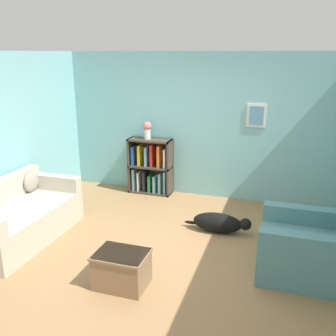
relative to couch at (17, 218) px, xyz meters
The scene contains 8 objects.
ground_plane 2.08m from the couch, ahead, with size 14.00×14.00×0.00m, color #997047.
wall_back 3.41m from the couch, 51.51° to the left, with size 5.60×0.13×2.60m.
couch is the anchor object (origin of this frame).
bookshelf 2.62m from the couch, 63.79° to the left, with size 0.81×0.32×1.05m.
recliner_chair 3.97m from the couch, ahead, with size 1.08×0.98×1.08m.
coffee_table 1.99m from the couch, 17.30° to the right, with size 0.60×0.46×0.42m.
dog 2.92m from the couch, 21.62° to the left, with size 1.01×0.27×0.30m.
vase 2.73m from the couch, 64.62° to the left, with size 0.15×0.15×0.32m.
Camera 1 is at (1.52, -4.29, 2.57)m, focal length 40.00 mm.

